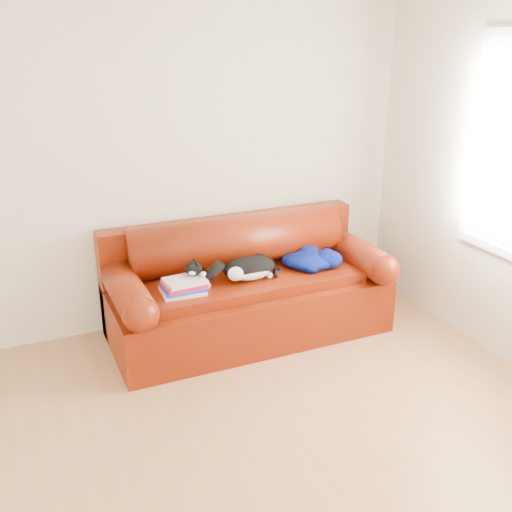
{
  "coord_description": "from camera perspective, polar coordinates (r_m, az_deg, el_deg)",
  "views": [
    {
      "loc": [
        -0.93,
        -2.36,
        2.24
      ],
      "look_at": [
        0.72,
        1.35,
        0.69
      ],
      "focal_mm": 42.0,
      "sensor_mm": 36.0,
      "label": 1
    }
  ],
  "objects": [
    {
      "name": "book_stack",
      "position": [
        4.23,
        -6.89,
        -2.86
      ],
      "size": [
        0.32,
        0.25,
        0.1
      ],
      "rotation": [
        0.0,
        0.0,
        0.0
      ],
      "color": "#ECE8CC",
      "rests_on": "sofa_base"
    },
    {
      "name": "cat",
      "position": [
        4.42,
        -0.63,
        -1.22
      ],
      "size": [
        0.59,
        0.35,
        0.21
      ],
      "rotation": [
        0.0,
        0.0,
        0.34
      ],
      "color": "black",
      "rests_on": "sofa_base"
    },
    {
      "name": "sofa_base",
      "position": [
        4.65,
        -0.72,
        -4.69
      ],
      "size": [
        2.1,
        0.9,
        0.5
      ],
      "color": "#430D02",
      "rests_on": "ground"
    },
    {
      "name": "sofa_back",
      "position": [
        4.73,
        -1.9,
        -0.2
      ],
      "size": [
        2.1,
        1.01,
        0.88
      ],
      "color": "#430D02",
      "rests_on": "ground"
    },
    {
      "name": "blanket",
      "position": [
        4.67,
        5.29,
        -0.3
      ],
      "size": [
        0.46,
        0.4,
        0.14
      ],
      "rotation": [
        0.0,
        0.0,
        -0.09
      ],
      "color": "#02093F",
      "rests_on": "sofa_base"
    },
    {
      "name": "room_shell",
      "position": [
        2.66,
        -0.01,
        8.41
      ],
      "size": [
        4.52,
        4.02,
        2.61
      ],
      "color": "beige",
      "rests_on": "ground"
    },
    {
      "name": "ground",
      "position": [
        3.38,
        -1.93,
        -20.61
      ],
      "size": [
        4.5,
        4.5,
        0.0
      ],
      "primitive_type": "plane",
      "color": "#9C6F3E",
      "rests_on": "ground"
    }
  ]
}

